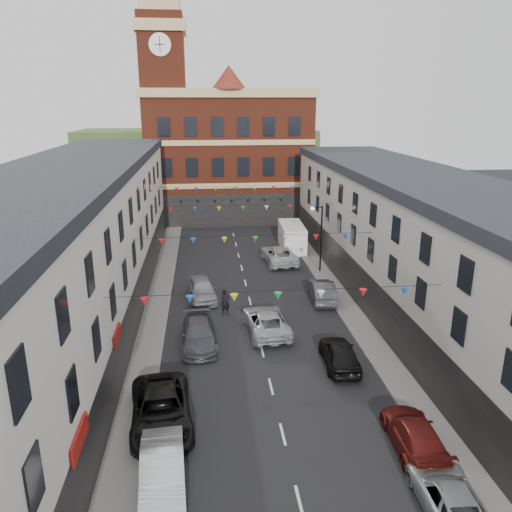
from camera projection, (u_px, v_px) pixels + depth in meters
name	position (u px, v px, depth m)	size (l,w,h in m)	color
ground	(262.00, 351.00, 30.24)	(160.00, 160.00, 0.00)	black
pavement_left	(150.00, 340.00, 31.43)	(1.80, 64.00, 0.15)	#605E5B
pavement_right	(363.00, 330.00, 32.81)	(1.80, 64.00, 0.15)	#605E5B
terrace_left	(56.00, 269.00, 28.44)	(8.40, 56.00, 10.70)	silver
terrace_right	(449.00, 264.00, 30.95)	(8.40, 56.00, 9.70)	beige
civic_building	(228.00, 154.00, 63.92)	(20.60, 13.30, 18.50)	maroon
clock_tower	(164.00, 98.00, 58.36)	(5.60, 5.60, 30.00)	maroon
distant_hill	(198.00, 159.00, 87.30)	(40.00, 14.00, 10.00)	#305326
street_lamp	(319.00, 230.00, 43.06)	(1.10, 0.36, 6.00)	black
car_left_b	(163.00, 472.00, 19.20)	(1.68, 4.81, 1.58)	silver
car_left_c	(161.00, 410.00, 23.01)	(2.74, 5.95, 1.65)	black
car_left_d	(199.00, 334.00, 30.75)	(2.08, 5.11, 1.48)	#404148
car_left_e	(202.00, 289.00, 37.99)	(1.93, 4.81, 1.64)	gray
car_right_b	(449.00, 497.00, 18.20)	(2.11, 4.58, 1.27)	#929599
car_right_c	(415.00, 435.00, 21.50)	(1.96, 4.82, 1.40)	#5F1613
car_right_d	(340.00, 354.00, 28.32)	(1.81, 4.49, 1.53)	black
car_right_e	(322.00, 290.00, 37.84)	(1.64, 4.71, 1.55)	#414147
car_right_f	(279.00, 254.00, 46.70)	(2.71, 5.87, 1.63)	silver
moving_car	(266.00, 321.00, 32.57)	(2.56, 5.56, 1.55)	#A4A6AB
white_van	(292.00, 237.00, 51.00)	(2.24, 5.82, 2.58)	white
pedestrian	(225.00, 302.00, 35.20)	(0.67, 0.44, 1.85)	black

